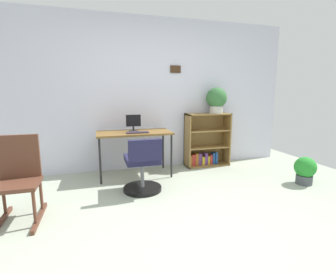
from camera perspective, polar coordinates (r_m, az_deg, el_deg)
The scene contains 10 objects.
ground_plane at distance 2.62m, azimuth 5.19°, elevation -20.16°, with size 6.24×6.24×0.00m, color #A0A996.
wall_back at distance 4.33m, azimuth -5.04°, elevation 9.57°, with size 5.20×0.12×2.56m.
desk at distance 3.92m, azimuth -7.82°, elevation 0.31°, with size 1.16×0.58×0.71m.
monitor at distance 3.93m, azimuth -8.00°, elevation 3.14°, with size 0.23×0.14×0.27m.
keyboard at distance 3.78m, azimuth -7.07°, elevation 0.93°, with size 0.34×0.13×0.02m, color #2E2634.
office_chair at distance 3.32m, azimuth -5.84°, elevation -7.38°, with size 0.52×0.55×0.75m.
rocking_chair at distance 3.01m, azimuth -31.32°, elevation -8.18°, with size 0.42×0.64×0.88m.
bookshelf_low at distance 4.57m, azimuth 8.69°, elevation -1.34°, with size 0.80×0.30×0.96m.
potted_plant_on_shelf at distance 4.50m, azimuth 11.14°, elevation 8.43°, with size 0.37×0.37×0.46m.
potted_plant_floor at distance 4.12m, azimuth 29.10°, elevation -6.70°, with size 0.30×0.30×0.40m.
Camera 1 is at (-0.84, -2.10, 1.31)m, focal length 26.37 mm.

